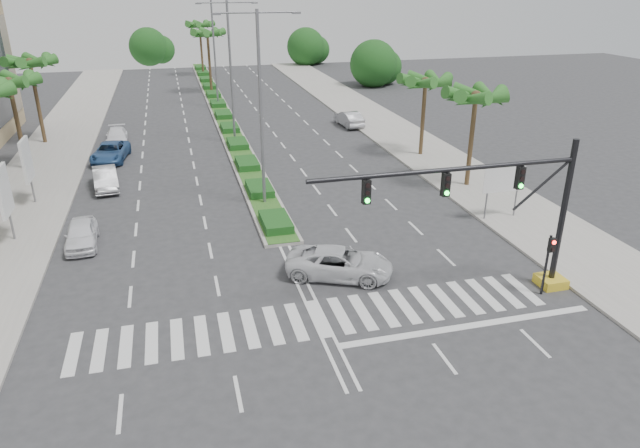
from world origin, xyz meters
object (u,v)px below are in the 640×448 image
at_px(car_parked_c, 110,152).
at_px(car_parked_d, 117,136).
at_px(car_crossing, 340,263).
at_px(car_right, 349,119).
at_px(car_parked_a, 81,234).
at_px(car_parked_b, 105,179).

bearing_deg(car_parked_c, car_parked_d, 96.65).
xyz_separation_m(car_parked_d, car_crossing, (12.22, -29.20, 0.09)).
xyz_separation_m(car_crossing, car_right, (9.83, 29.94, 0.03)).
xyz_separation_m(car_parked_a, car_parked_d, (0.50, 22.22, -0.06)).
distance_m(car_parked_d, car_right, 22.06).
distance_m(car_parked_b, car_parked_c, 6.98).
bearing_deg(car_parked_d, car_parked_b, -91.99).
distance_m(car_parked_c, car_parked_d, 5.71).
bearing_deg(car_parked_b, car_parked_a, -100.52).
height_order(car_parked_b, car_right, car_right).
bearing_deg(car_right, car_parked_b, 26.45).
xyz_separation_m(car_parked_b, car_parked_c, (-0.16, 6.98, -0.01)).
bearing_deg(car_parked_a, car_parked_b, 84.22).
distance_m(car_parked_a, car_parked_b, 9.55).
relative_size(car_parked_a, car_right, 0.88).
height_order(car_parked_c, car_right, car_right).
relative_size(car_parked_b, car_right, 0.97).
xyz_separation_m(car_parked_b, car_parked_d, (-0.02, 12.68, -0.10)).
height_order(car_parked_b, car_parked_d, car_parked_b).
relative_size(car_parked_c, car_crossing, 1.00).
relative_size(car_parked_a, car_parked_b, 0.91).
xyz_separation_m(car_parked_b, car_crossing, (12.20, -16.53, -0.01)).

